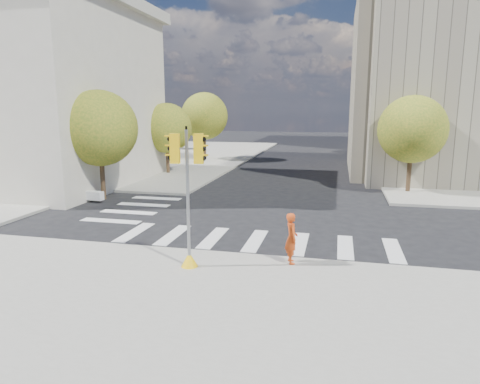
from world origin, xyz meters
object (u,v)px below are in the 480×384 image
lamp_far (389,116)px  photographer (291,238)px  planter_wall (60,193)px  lamp_near (411,119)px  traffic_signal (188,209)px

lamp_far → photographer: bearing=-101.0°
lamp_far → planter_wall: 32.62m
photographer → planter_wall: 16.70m
lamp_near → photographer: lamp_near is taller
traffic_signal → planter_wall: 14.67m
traffic_signal → photographer: (3.28, 1.11, -1.10)m
lamp_far → traffic_signal: lamp_far is taller
traffic_signal → photographer: bearing=9.1°
lamp_near → planter_wall: (-21.00, -10.61, -4.18)m
planter_wall → photographer: bearing=-21.3°
traffic_signal → photographer: size_ratio=2.66×
lamp_near → traffic_signal: (-9.63, -19.71, -2.45)m
lamp_far → traffic_signal: bearing=-105.9°
traffic_signal → planter_wall: bearing=131.6°
lamp_near → planter_wall: bearing=-153.2°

